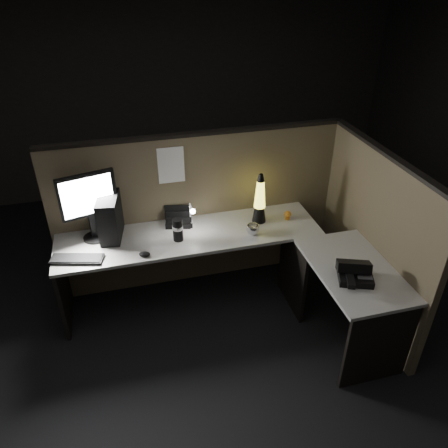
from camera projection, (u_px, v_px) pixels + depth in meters
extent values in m
plane|color=black|center=(224.00, 340.00, 3.74)|extent=(6.00, 6.00, 0.00)
plane|color=#282623|center=(164.00, 90.00, 5.49)|extent=(6.00, 0.00, 6.00)
cube|color=brown|center=(199.00, 211.00, 4.10)|extent=(2.66, 0.06, 1.50)
cube|color=brown|center=(372.00, 239.00, 3.71)|extent=(0.06, 1.66, 1.50)
cube|color=#AFADA5|center=(190.00, 236.00, 3.82)|extent=(2.30, 0.60, 0.03)
cube|color=#AFADA5|center=(354.00, 270.00, 3.41)|extent=(0.60, 1.00, 0.03)
cube|color=black|center=(63.00, 289.00, 3.77)|extent=(0.03, 0.55, 0.70)
cube|color=black|center=(378.00, 348.00, 3.21)|extent=(0.55, 0.03, 0.70)
cube|color=black|center=(292.00, 273.00, 3.95)|extent=(0.03, 0.55, 0.70)
cube|color=black|center=(110.00, 217.00, 3.69)|extent=(0.22, 0.38, 0.38)
cylinder|color=black|center=(95.00, 237.00, 3.75)|extent=(0.20, 0.20, 0.02)
cube|color=black|center=(93.00, 224.00, 3.71)|extent=(0.07, 0.06, 0.22)
cube|color=black|center=(88.00, 195.00, 3.55)|extent=(0.46, 0.16, 0.38)
cube|color=white|center=(88.00, 196.00, 3.54)|extent=(0.40, 0.11, 0.32)
cube|color=black|center=(77.00, 259.00, 3.48)|extent=(0.44, 0.24, 0.02)
ellipsoid|color=black|center=(144.00, 254.00, 3.53)|extent=(0.11, 0.09, 0.04)
cube|color=white|center=(191.00, 223.00, 3.94)|extent=(0.04, 0.05, 0.03)
cylinder|color=white|center=(190.00, 212.00, 3.89)|extent=(0.01, 0.01, 0.18)
cylinder|color=white|center=(191.00, 207.00, 3.79)|extent=(0.01, 0.12, 0.01)
sphere|color=white|center=(193.00, 211.00, 3.73)|extent=(0.05, 0.05, 0.05)
cube|color=black|center=(179.00, 221.00, 3.95)|extent=(0.26, 0.24, 0.04)
cube|color=black|center=(179.00, 220.00, 3.90)|extent=(0.22, 0.06, 0.08)
cube|color=black|center=(177.00, 211.00, 3.97)|extent=(0.22, 0.06, 0.15)
cone|color=black|center=(259.00, 214.00, 3.96)|extent=(0.13, 0.13, 0.15)
cone|color=yellow|center=(260.00, 194.00, 3.86)|extent=(0.10, 0.10, 0.25)
sphere|color=#9B6C16|center=(260.00, 202.00, 3.90)|extent=(0.05, 0.05, 0.05)
sphere|color=#9B6C16|center=(260.00, 193.00, 3.85)|extent=(0.04, 0.04, 0.04)
cone|color=black|center=(261.00, 178.00, 3.77)|extent=(0.06, 0.06, 0.07)
cylinder|color=black|center=(178.00, 230.00, 3.68)|extent=(0.09, 0.09, 0.20)
imported|color=#B5B5BC|center=(253.00, 229.00, 3.79)|extent=(0.13, 0.13, 0.09)
sphere|color=orange|center=(288.00, 214.00, 4.00)|extent=(0.06, 0.06, 0.06)
cube|color=white|center=(171.00, 165.00, 3.75)|extent=(0.23, 0.00, 0.33)
cube|color=black|center=(355.00, 277.00, 3.27)|extent=(0.31, 0.29, 0.05)
cube|color=black|center=(354.00, 266.00, 3.27)|extent=(0.28, 0.23, 0.12)
cube|color=black|center=(350.00, 279.00, 3.19)|extent=(0.12, 0.19, 0.04)
cube|color=#3F3F42|center=(365.00, 275.00, 3.24)|extent=(0.14, 0.14, 0.00)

